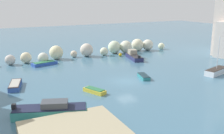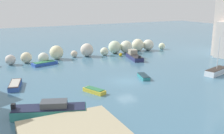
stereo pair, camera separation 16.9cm
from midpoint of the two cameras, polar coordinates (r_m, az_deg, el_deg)
The scene contains 11 objects.
cove_water at distance 35.32m, azimuth 3.06°, elevation -3.12°, with size 160.00×160.00×0.00m, color #436D86.
rock_breakwater at distance 49.88m, azimuth -8.41°, elevation 3.32°, with size 41.51×4.43×2.65m.
stone_dock at distance 21.75m, azimuth -8.71°, elevation -13.77°, with size 7.89×6.16×0.80m, color tan.
channel_buoy at distance 50.84m, azimuth 1.72°, elevation 2.68°, with size 0.63×0.63×0.63m, color gold.
moored_boat_0 at distance 34.93m, azimuth -20.37°, elevation -3.68°, with size 2.17×4.16×0.62m.
moored_boat_1 at distance 48.80m, azimuth 4.63°, elevation 2.42°, with size 2.89×5.81×1.59m.
moored_boat_2 at distance 36.85m, azimuth 6.75°, elevation -2.06°, with size 1.74×2.96×0.49m.
moored_boat_3 at distance 31.05m, azimuth -3.94°, elevation -5.13°, with size 2.07×3.03×0.53m.
moored_boat_4 at distance 25.54m, azimuth -13.32°, elevation -9.17°, with size 7.03×4.23×1.49m.
moored_boat_5 at distance 45.46m, azimuth -14.54°, elevation 0.76°, with size 4.39×2.50×0.57m.
moored_boat_6 at distance 41.45m, azimuth 21.56°, elevation -0.83°, with size 4.76×2.64×5.55m.
Camera 1 is at (-17.06, -29.06, 10.59)m, focal length 42.20 mm.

